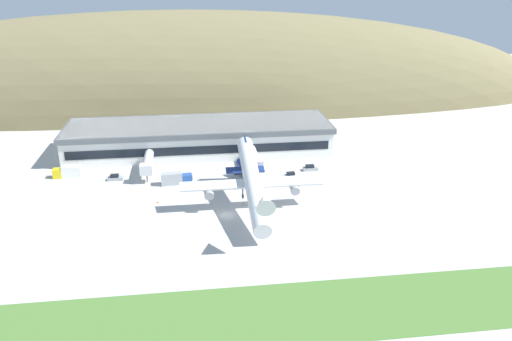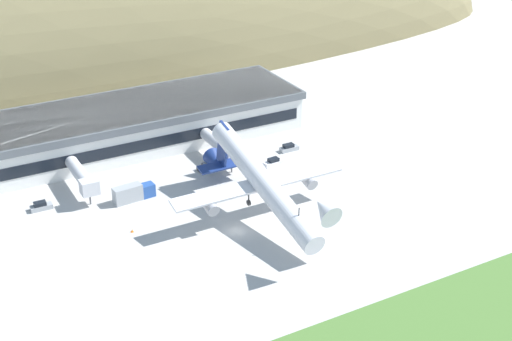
% 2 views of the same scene
% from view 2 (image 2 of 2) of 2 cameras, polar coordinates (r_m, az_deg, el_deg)
% --- Properties ---
extents(ground_plane, '(426.23, 426.23, 0.00)m').
position_cam_2_polar(ground_plane, '(130.36, -1.63, -4.89)').
color(ground_plane, '#B7B5AF').
extents(hill_backdrop, '(340.28, 64.93, 78.51)m').
position_cam_2_polar(hill_backdrop, '(219.46, -17.62, 7.27)').
color(hill_backdrop, olive).
rests_on(hill_backdrop, ground_plane).
extents(terminal_building, '(83.29, 23.11, 9.32)m').
position_cam_2_polar(terminal_building, '(164.47, -10.59, 3.68)').
color(terminal_building, white).
rests_on(terminal_building, ground_plane).
extents(jetway_0, '(3.38, 14.25, 5.43)m').
position_cam_2_polar(jetway_0, '(144.72, -13.74, -0.50)').
color(jetway_0, silver).
rests_on(jetway_0, ground_plane).
extents(jetway_1, '(3.38, 15.07, 5.43)m').
position_cam_2_polar(jetway_1, '(153.55, -2.78, 1.90)').
color(jetway_1, silver).
rests_on(jetway_1, ground_plane).
extents(cargo_airplane, '(34.79, 45.32, 13.58)m').
position_cam_2_polar(cargo_airplane, '(131.37, 0.40, -0.93)').
color(cargo_airplane, silver).
extents(service_car_0, '(4.30, 2.02, 1.65)m').
position_cam_2_polar(service_car_0, '(154.08, 1.36, 0.65)').
color(service_car_0, silver).
rests_on(service_car_0, ground_plane).
extents(service_car_1, '(4.41, 1.74, 1.67)m').
position_cam_2_polar(service_car_1, '(160.94, 2.66, 1.82)').
color(service_car_1, '#999EA3').
rests_on(service_car_1, ground_plane).
extents(service_car_2, '(4.19, 1.74, 1.67)m').
position_cam_2_polar(service_car_2, '(143.03, -16.82, -2.76)').
color(service_car_2, '#999EA3').
rests_on(service_car_2, ground_plane).
extents(service_car_3, '(4.09, 1.94, 1.52)m').
position_cam_2_polar(service_car_3, '(152.58, -3.95, 0.30)').
color(service_car_3, '#333338').
rests_on(service_car_3, ground_plane).
extents(box_truck, '(8.57, 2.90, 3.31)m').
position_cam_2_polar(box_truck, '(141.90, -9.80, -1.77)').
color(box_truck, '#264C99').
rests_on(box_truck, ground_plane).
extents(traffic_cone_0, '(0.52, 0.52, 0.58)m').
position_cam_2_polar(traffic_cone_0, '(131.94, -9.88, -4.76)').
color(traffic_cone_0, orange).
rests_on(traffic_cone_0, ground_plane).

